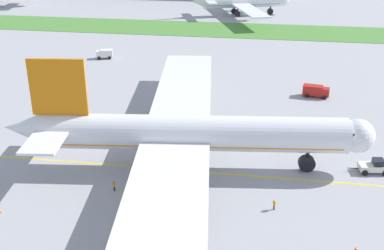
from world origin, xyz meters
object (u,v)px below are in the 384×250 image
(ground_crew_wingwalker_port, at_px, (114,185))
(parked_airliner_far_right, at_px, (241,2))
(traffic_cone_port_wing, at_px, (0,211))
(traffic_cone_starboard_wing, at_px, (356,248))
(ground_crew_marshaller_front, at_px, (274,204))
(service_truck_fuel_bowser, at_px, (316,91))
(service_truck_baggage_loader, at_px, (105,54))
(pushback_tug, at_px, (374,166))
(airliner_foreground, at_px, (186,134))

(ground_crew_wingwalker_port, distance_m, parked_airliner_far_right, 137.50)
(traffic_cone_port_wing, bearing_deg, traffic_cone_starboard_wing, -0.91)
(ground_crew_wingwalker_port, relative_size, traffic_cone_port_wing, 2.75)
(ground_crew_marshaller_front, bearing_deg, ground_crew_wingwalker_port, 176.91)
(traffic_cone_port_wing, xyz_separation_m, traffic_cone_starboard_wing, (47.18, -0.75, 0.00))
(service_truck_fuel_bowser, bearing_deg, traffic_cone_port_wing, -130.67)
(traffic_cone_port_wing, relative_size, service_truck_baggage_loader, 0.12)
(pushback_tug, relative_size, ground_crew_wingwalker_port, 4.00)
(ground_crew_wingwalker_port, bearing_deg, airliner_foreground, 42.67)
(ground_crew_marshaller_front, relative_size, traffic_cone_starboard_wing, 2.74)
(service_truck_baggage_loader, distance_m, parked_airliner_far_right, 76.64)
(ground_crew_wingwalker_port, distance_m, ground_crew_marshaller_front, 23.43)
(airliner_foreground, relative_size, pushback_tug, 14.62)
(airliner_foreground, height_order, ground_crew_marshaller_front, airliner_foreground)
(service_truck_fuel_bowser, bearing_deg, service_truck_baggage_loader, 158.22)
(ground_crew_marshaller_front, bearing_deg, parked_airliner_far_right, 95.76)
(ground_crew_marshaller_front, xyz_separation_m, parked_airliner_far_right, (-13.96, 138.37, 4.47))
(traffic_cone_starboard_wing, bearing_deg, service_truck_baggage_loader, 126.77)
(ground_crew_marshaller_front, bearing_deg, traffic_cone_starboard_wing, -36.68)
(service_truck_fuel_bowser, relative_size, parked_airliner_far_right, 0.10)
(pushback_tug, relative_size, traffic_cone_port_wing, 10.99)
(traffic_cone_starboard_wing, xyz_separation_m, parked_airliner_far_right, (-23.92, 145.79, 5.16))
(pushback_tug, height_order, traffic_cone_starboard_wing, pushback_tug)
(traffic_cone_port_wing, xyz_separation_m, service_truck_baggage_loader, (-10.41, 76.32, 1.10))
(airliner_foreground, relative_size, service_truck_baggage_loader, 19.09)
(pushback_tug, distance_m, service_truck_fuel_bowser, 34.40)
(traffic_cone_port_wing, relative_size, traffic_cone_starboard_wing, 1.00)
(pushback_tug, distance_m, ground_crew_wingwalker_port, 40.81)
(traffic_cone_starboard_wing, relative_size, service_truck_fuel_bowser, 0.10)
(airliner_foreground, relative_size, traffic_cone_starboard_wing, 160.67)
(ground_crew_marshaller_front, height_order, traffic_cone_port_wing, ground_crew_marshaller_front)
(service_truck_fuel_bowser, bearing_deg, pushback_tug, -78.82)
(parked_airliner_far_right, bearing_deg, ground_crew_wingwalker_port, -93.94)
(pushback_tug, bearing_deg, traffic_cone_starboard_wing, -105.23)
(ground_crew_wingwalker_port, distance_m, traffic_cone_port_wing, 15.95)
(ground_crew_wingwalker_port, relative_size, traffic_cone_starboard_wing, 2.75)
(traffic_cone_port_wing, height_order, service_truck_baggage_loader, service_truck_baggage_loader)
(pushback_tug, distance_m, service_truck_baggage_loader, 84.69)
(ground_crew_marshaller_front, xyz_separation_m, traffic_cone_port_wing, (-37.21, -6.67, -0.68))
(traffic_cone_starboard_wing, distance_m, service_truck_fuel_bowser, 54.49)
(pushback_tug, height_order, traffic_cone_port_wing, pushback_tug)
(pushback_tug, relative_size, traffic_cone_starboard_wing, 10.99)
(traffic_cone_starboard_wing, distance_m, service_truck_baggage_loader, 96.21)
(ground_crew_marshaller_front, distance_m, service_truck_baggage_loader, 84.37)
(ground_crew_marshaller_front, relative_size, service_truck_fuel_bowser, 0.26)
(ground_crew_wingwalker_port, bearing_deg, traffic_cone_starboard_wing, -14.59)
(traffic_cone_starboard_wing, bearing_deg, ground_crew_marshaller_front, 143.32)
(pushback_tug, bearing_deg, parked_airliner_far_right, 103.30)
(airliner_foreground, height_order, traffic_cone_starboard_wing, airliner_foreground)
(ground_crew_wingwalker_port, xyz_separation_m, parked_airliner_far_right, (9.44, 137.11, 4.47))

